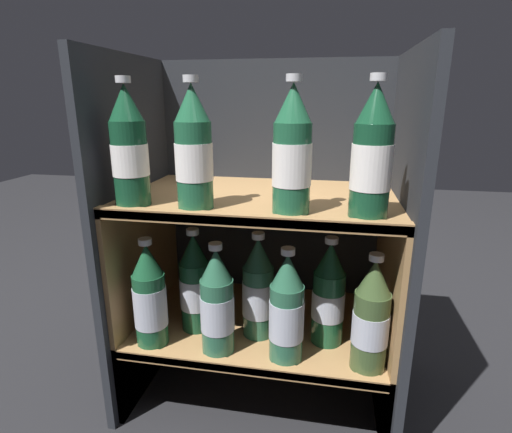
{
  "coord_description": "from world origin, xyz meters",
  "views": [
    {
      "loc": [
        0.16,
        -0.74,
        0.79
      ],
      "look_at": [
        0.0,
        0.14,
        0.52
      ],
      "focal_mm": 28.0,
      "sensor_mm": 36.0,
      "label": 1
    }
  ],
  "objects_px": {
    "bottle_upper_front_1": "(194,152)",
    "bottle_upper_front_3": "(372,156)",
    "bottle_lower_front_1": "(217,305)",
    "bottle_upper_front_0": "(129,150)",
    "bottle_lower_back_0": "(195,285)",
    "bottle_lower_back_1": "(258,291)",
    "bottle_lower_front_0": "(150,299)",
    "bottle_lower_back_2": "(328,296)",
    "bottle_upper_front_2": "(292,154)",
    "bottle_lower_front_3": "(371,319)",
    "bottle_lower_front_2": "(287,311)"
  },
  "relations": [
    {
      "from": "bottle_lower_front_0",
      "to": "bottle_lower_back_2",
      "type": "height_order",
      "value": "same"
    },
    {
      "from": "bottle_upper_front_1",
      "to": "bottle_lower_front_2",
      "type": "distance_m",
      "value": 0.4
    },
    {
      "from": "bottle_lower_back_1",
      "to": "bottle_upper_front_2",
      "type": "bearing_deg",
      "value": -46.04
    },
    {
      "from": "bottle_upper_front_1",
      "to": "bottle_lower_back_1",
      "type": "height_order",
      "value": "bottle_upper_front_1"
    },
    {
      "from": "bottle_lower_back_2",
      "to": "bottle_lower_front_1",
      "type": "bearing_deg",
      "value": -161.02
    },
    {
      "from": "bottle_upper_front_3",
      "to": "bottle_lower_back_1",
      "type": "distance_m",
      "value": 0.43
    },
    {
      "from": "bottle_lower_front_2",
      "to": "bottle_lower_back_1",
      "type": "relative_size",
      "value": 1.0
    },
    {
      "from": "bottle_lower_front_0",
      "to": "bottle_lower_back_1",
      "type": "bearing_deg",
      "value": 19.37
    },
    {
      "from": "bottle_lower_front_0",
      "to": "bottle_upper_front_2",
      "type": "bearing_deg",
      "value": -0.0
    },
    {
      "from": "bottle_upper_front_3",
      "to": "bottle_lower_front_3",
      "type": "distance_m",
      "value": 0.35
    },
    {
      "from": "bottle_lower_front_0",
      "to": "bottle_upper_front_1",
      "type": "bearing_deg",
      "value": 0.0
    },
    {
      "from": "bottle_lower_front_3",
      "to": "bottle_lower_back_0",
      "type": "height_order",
      "value": "same"
    },
    {
      "from": "bottle_upper_front_1",
      "to": "bottle_lower_front_2",
      "type": "xyz_separation_m",
      "value": [
        0.2,
        0.0,
        -0.35
      ]
    },
    {
      "from": "bottle_upper_front_0",
      "to": "bottle_lower_back_2",
      "type": "relative_size",
      "value": 1.0
    },
    {
      "from": "bottle_upper_front_3",
      "to": "bottle_lower_front_1",
      "type": "relative_size",
      "value": 1.0
    },
    {
      "from": "bottle_lower_front_1",
      "to": "bottle_lower_back_0",
      "type": "bearing_deg",
      "value": 133.78
    },
    {
      "from": "bottle_lower_front_0",
      "to": "bottle_lower_back_1",
      "type": "distance_m",
      "value": 0.26
    },
    {
      "from": "bottle_upper_front_0",
      "to": "bottle_upper_front_3",
      "type": "relative_size",
      "value": 1.0
    },
    {
      "from": "bottle_upper_front_0",
      "to": "bottle_lower_front_1",
      "type": "height_order",
      "value": "bottle_upper_front_0"
    },
    {
      "from": "bottle_lower_back_1",
      "to": "bottle_lower_back_2",
      "type": "distance_m",
      "value": 0.17
    },
    {
      "from": "bottle_upper_front_2",
      "to": "bottle_lower_back_1",
      "type": "distance_m",
      "value": 0.37
    },
    {
      "from": "bottle_upper_front_3",
      "to": "bottle_lower_front_0",
      "type": "height_order",
      "value": "bottle_upper_front_3"
    },
    {
      "from": "bottle_upper_front_0",
      "to": "bottle_lower_front_2",
      "type": "relative_size",
      "value": 1.0
    },
    {
      "from": "bottle_lower_back_0",
      "to": "bottle_lower_back_2",
      "type": "bearing_deg",
      "value": 0.0
    },
    {
      "from": "bottle_upper_front_2",
      "to": "bottle_upper_front_3",
      "type": "xyz_separation_m",
      "value": [
        0.15,
        0.0,
        -0.0
      ]
    },
    {
      "from": "bottle_lower_front_0",
      "to": "bottle_lower_front_1",
      "type": "distance_m",
      "value": 0.17
    },
    {
      "from": "bottle_upper_front_1",
      "to": "bottle_lower_front_0",
      "type": "relative_size",
      "value": 1.0
    },
    {
      "from": "bottle_lower_front_3",
      "to": "bottle_lower_back_2",
      "type": "distance_m",
      "value": 0.13
    },
    {
      "from": "bottle_lower_front_3",
      "to": "bottle_lower_front_2",
      "type": "bearing_deg",
      "value": -180.0
    },
    {
      "from": "bottle_upper_front_3",
      "to": "bottle_upper_front_2",
      "type": "bearing_deg",
      "value": -180.0
    },
    {
      "from": "bottle_lower_front_0",
      "to": "bottle_lower_back_1",
      "type": "relative_size",
      "value": 1.0
    },
    {
      "from": "bottle_upper_front_1",
      "to": "bottle_upper_front_3",
      "type": "xyz_separation_m",
      "value": [
        0.36,
        0.0,
        -0.0
      ]
    },
    {
      "from": "bottle_lower_back_0",
      "to": "bottle_upper_front_1",
      "type": "bearing_deg",
      "value": -63.76
    },
    {
      "from": "bottle_upper_front_2",
      "to": "bottle_lower_front_0",
      "type": "height_order",
      "value": "bottle_upper_front_2"
    },
    {
      "from": "bottle_upper_front_3",
      "to": "bottle_lower_front_1",
      "type": "distance_m",
      "value": 0.47
    },
    {
      "from": "bottle_upper_front_3",
      "to": "bottle_lower_front_2",
      "type": "relative_size",
      "value": 1.0
    },
    {
      "from": "bottle_lower_front_0",
      "to": "bottle_lower_front_3",
      "type": "xyz_separation_m",
      "value": [
        0.51,
        0.0,
        0.0
      ]
    },
    {
      "from": "bottle_lower_front_0",
      "to": "bottle_lower_front_2",
      "type": "xyz_separation_m",
      "value": [
        0.33,
        0.0,
        0.0
      ]
    },
    {
      "from": "bottle_upper_front_3",
      "to": "bottle_lower_front_0",
      "type": "distance_m",
      "value": 0.6
    },
    {
      "from": "bottle_lower_front_1",
      "to": "bottle_lower_front_3",
      "type": "distance_m",
      "value": 0.34
    },
    {
      "from": "bottle_lower_front_0",
      "to": "bottle_lower_front_1",
      "type": "relative_size",
      "value": 1.0
    },
    {
      "from": "bottle_lower_back_2",
      "to": "bottle_upper_front_3",
      "type": "bearing_deg",
      "value": -52.91
    },
    {
      "from": "bottle_lower_back_0",
      "to": "bottle_lower_back_1",
      "type": "bearing_deg",
      "value": -0.0
    },
    {
      "from": "bottle_upper_front_0",
      "to": "bottle_upper_front_1",
      "type": "distance_m",
      "value": 0.14
    },
    {
      "from": "bottle_lower_front_0",
      "to": "bottle_lower_front_2",
      "type": "bearing_deg",
      "value": 0.0
    },
    {
      "from": "bottle_lower_back_0",
      "to": "bottle_upper_front_2",
      "type": "bearing_deg",
      "value": -19.33
    },
    {
      "from": "bottle_lower_back_1",
      "to": "bottle_upper_front_3",
      "type": "bearing_deg",
      "value": -20.08
    },
    {
      "from": "bottle_upper_front_0",
      "to": "bottle_lower_front_2",
      "type": "height_order",
      "value": "bottle_upper_front_0"
    },
    {
      "from": "bottle_upper_front_3",
      "to": "bottle_lower_front_3",
      "type": "bearing_deg",
      "value": 0.0
    },
    {
      "from": "bottle_upper_front_1",
      "to": "bottle_upper_front_2",
      "type": "relative_size",
      "value": 1.0
    }
  ]
}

